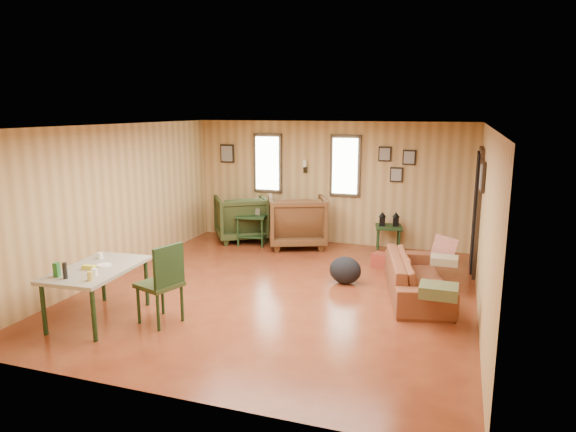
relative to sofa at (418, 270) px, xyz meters
name	(u,v)px	position (x,y,z in m)	size (l,w,h in m)	color
room	(296,208)	(-1.76, -0.18, 0.82)	(5.54, 6.04, 2.44)	brown
sofa	(418,270)	(0.00, 0.00, 0.00)	(1.96, 0.57, 0.77)	brown
recliner_brown	(297,218)	(-2.46, 2.05, 0.17)	(1.07, 1.00, 1.10)	#523118
recliner_green	(241,216)	(-3.70, 2.16, 0.12)	(0.97, 0.91, 1.00)	#2E3819
end_table	(253,224)	(-3.33, 1.89, 0.03)	(0.64, 0.60, 0.73)	#1A3417
side_table	(389,225)	(-0.72, 2.20, 0.14)	(0.56, 0.56, 0.76)	#1A3417
cooler	(382,260)	(-0.67, 1.21, -0.27)	(0.39, 0.34, 0.23)	maroon
backpack	(345,270)	(-1.09, 0.19, -0.17)	(0.53, 0.42, 0.42)	black
sofa_pillows	(442,270)	(0.33, -0.33, 0.13)	(0.45, 1.91, 0.40)	#484E2C
dining_table	(96,272)	(-3.75, -2.16, 0.24)	(0.89, 1.39, 0.88)	#9D9883
dining_chair	(163,280)	(-2.89, -2.01, 0.19)	(0.59, 0.59, 1.03)	#2E3819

